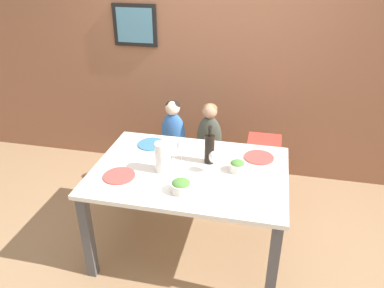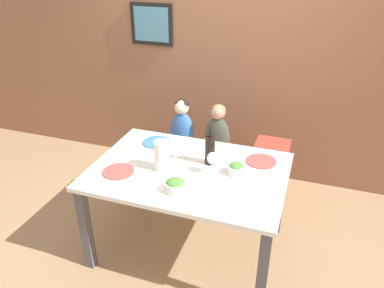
{
  "view_description": "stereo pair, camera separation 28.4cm",
  "coord_description": "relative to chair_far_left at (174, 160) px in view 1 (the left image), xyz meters",
  "views": [
    {
      "loc": [
        0.54,
        -2.38,
        2.28
      ],
      "look_at": [
        0.0,
        0.08,
        0.96
      ],
      "focal_mm": 35.0,
      "sensor_mm": 36.0,
      "label": 1
    },
    {
      "loc": [
        0.82,
        -2.3,
        2.28
      ],
      "look_at": [
        0.0,
        0.08,
        0.96
      ],
      "focal_mm": 35.0,
      "sensor_mm": 36.0,
      "label": 2
    }
  ],
  "objects": [
    {
      "name": "ground_plane",
      "position": [
        0.34,
        -0.77,
        -0.38
      ],
      "size": [
        14.0,
        14.0,
        0.0
      ],
      "primitive_type": "plane",
      "color": "#9E7A56"
    },
    {
      "name": "wall_back",
      "position": [
        0.34,
        0.63,
        0.97
      ],
      "size": [
        10.0,
        0.09,
        2.7
      ],
      "color": "#8E5B42",
      "rests_on": "ground_plane"
    },
    {
      "name": "dining_table",
      "position": [
        0.34,
        -0.77,
        0.3
      ],
      "size": [
        1.48,
        1.03,
        0.78
      ],
      "color": "white",
      "rests_on": "ground_plane"
    },
    {
      "name": "chair_far_left",
      "position": [
        0.0,
        0.0,
        0.0
      ],
      "size": [
        0.36,
        0.39,
        0.46
      ],
      "color": "silver",
      "rests_on": "ground_plane"
    },
    {
      "name": "chair_far_center",
      "position": [
        0.36,
        0.0,
        0.0
      ],
      "size": [
        0.36,
        0.39,
        0.46
      ],
      "color": "silver",
      "rests_on": "ground_plane"
    },
    {
      "name": "chair_right_highchair",
      "position": [
        0.88,
        -0.0,
        0.15
      ],
      "size": [
        0.31,
        0.33,
        0.7
      ],
      "color": "silver",
      "rests_on": "ground_plane"
    },
    {
      "name": "person_child_left",
      "position": [
        -0.0,
        0.0,
        0.36
      ],
      "size": [
        0.24,
        0.15,
        0.56
      ],
      "color": "#3366B2",
      "rests_on": "chair_far_left"
    },
    {
      "name": "person_child_center",
      "position": [
        0.36,
        0.0,
        0.36
      ],
      "size": [
        0.24,
        0.15,
        0.56
      ],
      "color": "#3D4238",
      "rests_on": "chair_far_center"
    },
    {
      "name": "wine_bottle",
      "position": [
        0.47,
        -0.63,
        0.52
      ],
      "size": [
        0.08,
        0.08,
        0.31
      ],
      "color": "black",
      "rests_on": "dining_table"
    },
    {
      "name": "paper_towel_roll",
      "position": [
        0.15,
        -0.83,
        0.52
      ],
      "size": [
        0.11,
        0.11,
        0.23
      ],
      "color": "white",
      "rests_on": "dining_table"
    },
    {
      "name": "wine_glass_near",
      "position": [
        0.52,
        -0.77,
        0.53
      ],
      "size": [
        0.08,
        0.08,
        0.18
      ],
      "color": "white",
      "rests_on": "dining_table"
    },
    {
      "name": "wine_glass_far",
      "position": [
        0.25,
        -0.65,
        0.53
      ],
      "size": [
        0.08,
        0.08,
        0.18
      ],
      "color": "white",
      "rests_on": "dining_table"
    },
    {
      "name": "salad_bowl_large",
      "position": [
        0.35,
        -1.06,
        0.44
      ],
      "size": [
        0.15,
        0.15,
        0.09
      ],
      "color": "silver",
      "rests_on": "dining_table"
    },
    {
      "name": "salad_bowl_small",
      "position": [
        0.7,
        -0.71,
        0.44
      ],
      "size": [
        0.12,
        0.12,
        0.09
      ],
      "color": "silver",
      "rests_on": "dining_table"
    },
    {
      "name": "dinner_plate_front_left",
      "position": [
        -0.15,
        -0.98,
        0.41
      ],
      "size": [
        0.24,
        0.24,
        0.01
      ],
      "color": "#D14C47",
      "rests_on": "dining_table"
    },
    {
      "name": "dinner_plate_back_left",
      "position": [
        -0.07,
        -0.45,
        0.41
      ],
      "size": [
        0.24,
        0.24,
        0.01
      ],
      "color": "teal",
      "rests_on": "dining_table"
    },
    {
      "name": "dinner_plate_back_right",
      "position": [
        0.85,
        -0.48,
        0.41
      ],
      "size": [
        0.24,
        0.24,
        0.01
      ],
      "color": "#D14C47",
      "rests_on": "dining_table"
    }
  ]
}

